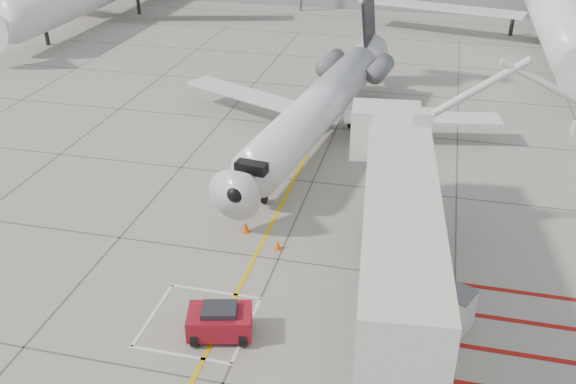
% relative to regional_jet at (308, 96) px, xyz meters
% --- Properties ---
extents(ground_plane, '(260.00, 260.00, 0.00)m').
position_rel_regional_jet_xyz_m(ground_plane, '(1.10, -15.68, -3.77)').
color(ground_plane, gray).
rests_on(ground_plane, ground).
extents(regional_jet, '(26.50, 31.60, 7.55)m').
position_rel_regional_jet_xyz_m(regional_jet, '(0.00, 0.00, 0.00)').
color(regional_jet, silver).
rests_on(regional_jet, ground_plane).
extents(jet_bridge, '(10.72, 19.60, 7.53)m').
position_rel_regional_jet_xyz_m(jet_bridge, '(6.63, -14.91, -0.01)').
color(jet_bridge, silver).
rests_on(jet_bridge, ground_plane).
extents(pushback_tug, '(2.75, 2.07, 1.43)m').
position_rel_regional_jet_xyz_m(pushback_tug, '(0.20, -17.24, -3.06)').
color(pushback_tug, maroon).
rests_on(pushback_tug, ground_plane).
extents(baggage_cart, '(2.11, 1.35, 1.32)m').
position_rel_regional_jet_xyz_m(baggage_cart, '(6.35, -9.62, -3.11)').
color(baggage_cart, '#57575C').
rests_on(baggage_cart, ground_plane).
extents(ground_power_unit, '(2.43, 2.00, 1.67)m').
position_rel_regional_jet_xyz_m(ground_power_unit, '(8.64, -14.38, -2.94)').
color(ground_power_unit, silver).
rests_on(ground_power_unit, ground_plane).
extents(cone_nose, '(0.41, 0.41, 0.57)m').
position_rel_regional_jet_xyz_m(cone_nose, '(-1.04, -9.72, -3.49)').
color(cone_nose, '#EF570C').
rests_on(cone_nose, ground_plane).
extents(cone_side, '(0.35, 0.35, 0.49)m').
position_rel_regional_jet_xyz_m(cone_side, '(0.86, -10.83, -3.53)').
color(cone_side, '#FF520D').
rests_on(cone_side, ground_plane).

